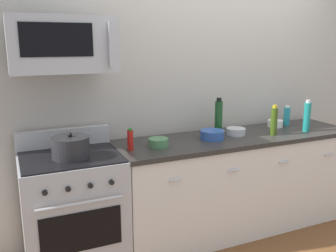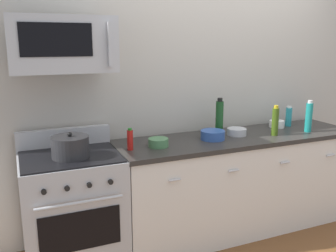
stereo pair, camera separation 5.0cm
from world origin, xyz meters
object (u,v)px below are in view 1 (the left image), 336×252
(bottle_hot_sauce_red, at_px, (130,140))
(bowl_green_glaze, at_px, (158,142))
(bowl_steel_prep, at_px, (236,131))
(bottle_olive_oil, at_px, (274,121))
(bottle_wine_green, at_px, (219,117))
(range_oven, at_px, (74,210))
(bottle_sparkling_teal, at_px, (307,116))
(bowl_blue_mixing, at_px, (212,134))
(stockpot, at_px, (71,147))
(bottle_dish_soap, at_px, (287,116))
(microwave, at_px, (62,44))
(bowl_white_ceramic, at_px, (275,123))

(bottle_hot_sauce_red, height_order, bowl_green_glaze, bottle_hot_sauce_red)
(bowl_steel_prep, relative_size, bowl_green_glaze, 1.06)
(bottle_olive_oil, height_order, bottle_wine_green, bottle_wine_green)
(range_oven, relative_size, bottle_sparkling_teal, 3.48)
(range_oven, distance_m, bottle_hot_sauce_red, 0.71)
(bowl_blue_mixing, bearing_deg, stockpot, -178.26)
(bottle_olive_oil, relative_size, stockpot, 1.01)
(bottle_dish_soap, xyz_separation_m, stockpot, (-2.23, -0.20, -0.02))
(bowl_steel_prep, bearing_deg, bowl_green_glaze, -175.08)
(microwave, xyz_separation_m, bottle_hot_sauce_red, (0.47, -0.09, -0.75))
(bowl_white_ceramic, bearing_deg, bowl_steel_prep, -168.34)
(bottle_dish_soap, relative_size, bottle_hot_sauce_red, 1.17)
(range_oven, xyz_separation_m, bowl_blue_mixing, (1.24, -0.02, 0.49))
(stockpot, bearing_deg, bowl_steel_prep, 3.07)
(stockpot, bearing_deg, bottle_sparkling_teal, -2.00)
(bottle_dish_soap, relative_size, bowl_steel_prep, 1.17)
(range_oven, distance_m, bowl_steel_prep, 1.60)
(bowl_green_glaze, bearing_deg, microwave, 173.10)
(bowl_steel_prep, xyz_separation_m, bowl_blue_mixing, (-0.28, -0.04, 0.01))
(bottle_dish_soap, relative_size, bowl_white_ceramic, 1.35)
(bottle_wine_green, bearing_deg, bottle_olive_oil, -29.86)
(microwave, height_order, bottle_olive_oil, microwave)
(microwave, bearing_deg, bottle_sparkling_teal, -4.51)
(bottle_olive_oil, relative_size, bottle_hot_sauce_red, 1.57)
(bottle_olive_oil, bearing_deg, bowl_blue_mixing, 170.63)
(range_oven, distance_m, bottle_wine_green, 1.54)
(range_oven, xyz_separation_m, bottle_dish_soap, (2.23, 0.14, 0.55))
(bottle_wine_green, bearing_deg, range_oven, -174.31)
(bottle_wine_green, xyz_separation_m, bottle_hot_sauce_red, (-0.93, -0.18, -0.08))
(bottle_wine_green, height_order, bowl_steel_prep, bottle_wine_green)
(bowl_steel_prep, height_order, bowl_white_ceramic, bowl_white_ceramic)
(range_oven, height_order, bottle_wine_green, bottle_wine_green)
(microwave, distance_m, bowl_white_ceramic, 2.23)
(bottle_wine_green, xyz_separation_m, bowl_green_glaze, (-0.69, -0.18, -0.13))
(bottle_olive_oil, distance_m, bowl_blue_mixing, 0.62)
(bottle_sparkling_teal, bearing_deg, bowl_steel_prep, 167.22)
(range_oven, xyz_separation_m, bowl_white_ceramic, (2.08, 0.14, 0.49))
(bottle_olive_oil, distance_m, bottle_dish_soap, 0.46)
(bottle_sparkling_teal, distance_m, bottle_dish_soap, 0.28)
(range_oven, height_order, bottle_dish_soap, bottle_dish_soap)
(bottle_sparkling_teal, distance_m, bowl_steel_prep, 0.73)
(bottle_sparkling_teal, relative_size, bowl_green_glaze, 1.83)
(bottle_wine_green, distance_m, bowl_blue_mixing, 0.25)
(range_oven, relative_size, bottle_olive_oil, 3.80)
(bowl_green_glaze, bearing_deg, bottle_olive_oil, -3.70)
(bottle_hot_sauce_red, distance_m, bowl_steel_prep, 1.06)
(bottle_sparkling_teal, relative_size, bottle_olive_oil, 1.09)
(microwave, distance_m, bowl_green_glaze, 1.07)
(bottle_wine_green, distance_m, bowl_steel_prep, 0.21)
(bottle_sparkling_teal, distance_m, bowl_green_glaze, 1.52)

